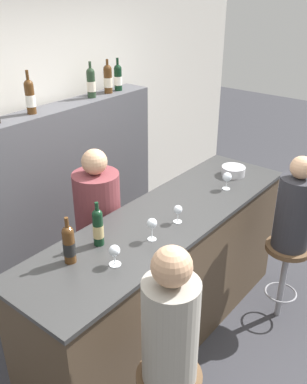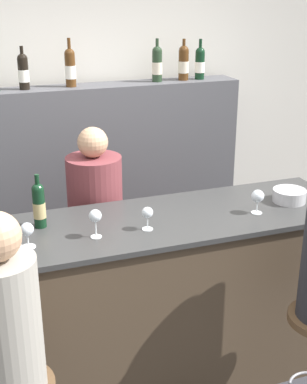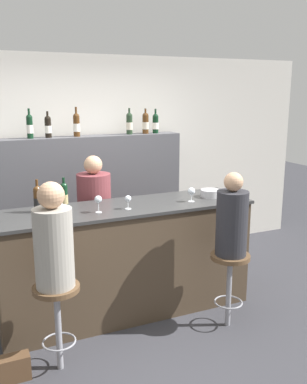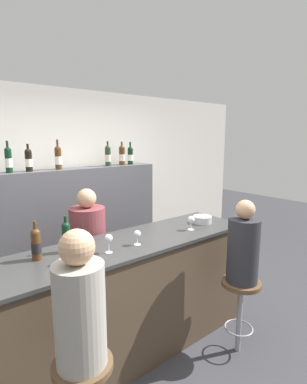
{
  "view_description": "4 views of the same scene",
  "coord_description": "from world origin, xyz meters",
  "px_view_note": "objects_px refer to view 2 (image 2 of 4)",
  "views": [
    {
      "loc": [
        -2.13,
        -1.27,
        2.62
      ],
      "look_at": [
        -0.13,
        0.34,
        1.33
      ],
      "focal_mm": 40.0,
      "sensor_mm": 36.0,
      "label": 1
    },
    {
      "loc": [
        -0.86,
        -2.27,
        2.32
      ],
      "look_at": [
        0.06,
        0.33,
        1.26
      ],
      "focal_mm": 50.0,
      "sensor_mm": 36.0,
      "label": 2
    },
    {
      "loc": [
        -1.37,
        -3.37,
        2.15
      ],
      "look_at": [
        0.25,
        0.23,
        1.23
      ],
      "focal_mm": 40.0,
      "sensor_mm": 36.0,
      "label": 3
    },
    {
      "loc": [
        -1.48,
        -1.78,
        2.01
      ],
      "look_at": [
        0.23,
        0.29,
        1.52
      ],
      "focal_mm": 28.0,
      "sensor_mm": 36.0,
      "label": 4
    }
  ],
  "objects_px": {
    "wine_bottle_backbar_4": "(184,63)",
    "bartender": "(97,247)",
    "metal_bowl": "(289,196)",
    "wine_bottle_backbar_3": "(157,64)",
    "wine_bottle_backbar_1": "(23,71)",
    "wine_bottle_backbar_5": "(200,63)",
    "guest_seated_left": "(5,315)",
    "wine_glass_0": "(27,231)",
    "wine_bottle_counter_1": "(39,205)",
    "wine_glass_2": "(147,214)",
    "wine_glass_1": "(95,217)",
    "wine_bottle_backbar_2": "(70,67)",
    "wine_glass_3": "(258,197)"
  },
  "relations": [
    {
      "from": "wine_glass_1",
      "to": "bartender",
      "type": "height_order",
      "value": "bartender"
    },
    {
      "from": "wine_bottle_counter_1",
      "to": "wine_glass_3",
      "type": "height_order",
      "value": "wine_bottle_counter_1"
    },
    {
      "from": "wine_glass_3",
      "to": "guest_seated_left",
      "type": "height_order",
      "value": "guest_seated_left"
    },
    {
      "from": "wine_bottle_backbar_4",
      "to": "wine_glass_0",
      "type": "height_order",
      "value": "wine_bottle_backbar_4"
    },
    {
      "from": "wine_bottle_backbar_3",
      "to": "bartender",
      "type": "xyz_separation_m",
      "value": [
        -0.68,
        -0.71,
        -1.09
      ]
    },
    {
      "from": "wine_glass_2",
      "to": "wine_glass_3",
      "type": "xyz_separation_m",
      "value": [
        0.67,
        0.0,
        0.01
      ]
    },
    {
      "from": "wine_bottle_backbar_1",
      "to": "metal_bowl",
      "type": "xyz_separation_m",
      "value": [
        1.38,
        -1.28,
        -0.64
      ]
    },
    {
      "from": "wine_bottle_backbar_2",
      "to": "wine_glass_2",
      "type": "bearing_deg",
      "value": -85.46
    },
    {
      "from": "wine_bottle_backbar_5",
      "to": "bartender",
      "type": "xyz_separation_m",
      "value": [
        -1.03,
        -0.71,
        -1.08
      ]
    },
    {
      "from": "wine_bottle_backbar_2",
      "to": "wine_glass_0",
      "type": "distance_m",
      "value": 1.59
    },
    {
      "from": "wine_glass_1",
      "to": "wine_glass_3",
      "type": "relative_size",
      "value": 1.09
    },
    {
      "from": "wine_glass_0",
      "to": "wine_bottle_backbar_3",
      "type": "bearing_deg",
      "value": 49.28
    },
    {
      "from": "bartender",
      "to": "wine_bottle_backbar_5",
      "type": "bearing_deg",
      "value": 34.55
    },
    {
      "from": "wine_bottle_backbar_2",
      "to": "wine_glass_2",
      "type": "distance_m",
      "value": 1.5
    },
    {
      "from": "wine_bottle_backbar_5",
      "to": "bartender",
      "type": "relative_size",
      "value": 0.2
    },
    {
      "from": "wine_bottle_backbar_5",
      "to": "metal_bowl",
      "type": "relative_size",
      "value": 1.51
    },
    {
      "from": "wine_bottle_backbar_5",
      "to": "guest_seated_left",
      "type": "height_order",
      "value": "wine_bottle_backbar_5"
    },
    {
      "from": "wine_glass_0",
      "to": "wine_glass_3",
      "type": "bearing_deg",
      "value": 0.0
    },
    {
      "from": "wine_glass_0",
      "to": "wine_glass_1",
      "type": "distance_m",
      "value": 0.35
    },
    {
      "from": "wine_bottle_backbar_3",
      "to": "metal_bowl",
      "type": "bearing_deg",
      "value": -72.96
    },
    {
      "from": "wine_glass_1",
      "to": "metal_bowl",
      "type": "relative_size",
      "value": 0.77
    },
    {
      "from": "wine_glass_1",
      "to": "guest_seated_left",
      "type": "xyz_separation_m",
      "value": [
        -0.51,
        -0.53,
        -0.14
      ]
    },
    {
      "from": "wine_bottle_counter_1",
      "to": "wine_glass_0",
      "type": "relative_size",
      "value": 2.26
    },
    {
      "from": "wine_glass_1",
      "to": "wine_bottle_backbar_4",
      "type": "bearing_deg",
      "value": 52.61
    },
    {
      "from": "wine_bottle_backbar_1",
      "to": "wine_bottle_backbar_3",
      "type": "relative_size",
      "value": 0.93
    },
    {
      "from": "metal_bowl",
      "to": "wine_bottle_backbar_1",
      "type": "bearing_deg",
      "value": 137.17
    },
    {
      "from": "metal_bowl",
      "to": "wine_bottle_backbar_3",
      "type": "bearing_deg",
      "value": 107.04
    },
    {
      "from": "wine_glass_3",
      "to": "bartender",
      "type": "bearing_deg",
      "value": 140.28
    },
    {
      "from": "wine_bottle_backbar_5",
      "to": "wine_glass_3",
      "type": "distance_m",
      "value": 1.51
    },
    {
      "from": "wine_glass_1",
      "to": "wine_glass_0",
      "type": "bearing_deg",
      "value": 180.0
    },
    {
      "from": "wine_glass_0",
      "to": "wine_bottle_backbar_2",
      "type": "bearing_deg",
      "value": 69.16
    },
    {
      "from": "wine_glass_2",
      "to": "wine_glass_0",
      "type": "bearing_deg",
      "value": 180.0
    },
    {
      "from": "wine_bottle_backbar_3",
      "to": "wine_glass_0",
      "type": "bearing_deg",
      "value": -130.72
    },
    {
      "from": "wine_glass_0",
      "to": "wine_glass_3",
      "type": "distance_m",
      "value": 1.3
    },
    {
      "from": "wine_bottle_counter_1",
      "to": "wine_bottle_backbar_1",
      "type": "height_order",
      "value": "wine_bottle_backbar_1"
    },
    {
      "from": "wine_glass_2",
      "to": "wine_glass_1",
      "type": "bearing_deg",
      "value": -180.0
    },
    {
      "from": "wine_bottle_counter_1",
      "to": "wine_glass_2",
      "type": "distance_m",
      "value": 0.59
    },
    {
      "from": "wine_bottle_backbar_5",
      "to": "wine_glass_0",
      "type": "height_order",
      "value": "wine_bottle_backbar_5"
    },
    {
      "from": "wine_bottle_counter_1",
      "to": "wine_bottle_backbar_3",
      "type": "height_order",
      "value": "wine_bottle_backbar_3"
    },
    {
      "from": "wine_bottle_counter_1",
      "to": "wine_glass_1",
      "type": "relative_size",
      "value": 1.94
    },
    {
      "from": "wine_bottle_backbar_3",
      "to": "guest_seated_left",
      "type": "relative_size",
      "value": 0.39
    },
    {
      "from": "wine_bottle_backbar_4",
      "to": "wine_glass_1",
      "type": "distance_m",
      "value": 1.82
    },
    {
      "from": "wine_bottle_counter_1",
      "to": "wine_bottle_backbar_2",
      "type": "xyz_separation_m",
      "value": [
        0.43,
        1.15,
        0.56
      ]
    },
    {
      "from": "wine_glass_2",
      "to": "wine_glass_3",
      "type": "height_order",
      "value": "wine_glass_3"
    },
    {
      "from": "wine_bottle_backbar_1",
      "to": "wine_bottle_backbar_4",
      "type": "distance_m",
      "value": 1.21
    },
    {
      "from": "wine_bottle_backbar_4",
      "to": "bartender",
      "type": "xyz_separation_m",
      "value": [
        -0.9,
        -0.71,
        -1.08
      ]
    },
    {
      "from": "wine_glass_1",
      "to": "wine_glass_2",
      "type": "distance_m",
      "value": 0.29
    },
    {
      "from": "wine_glass_1",
      "to": "guest_seated_left",
      "type": "bearing_deg",
      "value": -133.89
    },
    {
      "from": "wine_bottle_backbar_1",
      "to": "wine_glass_0",
      "type": "height_order",
      "value": "wine_bottle_backbar_1"
    },
    {
      "from": "wine_bottle_backbar_1",
      "to": "wine_bottle_counter_1",
      "type": "bearing_deg",
      "value": -94.92
    }
  ]
}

